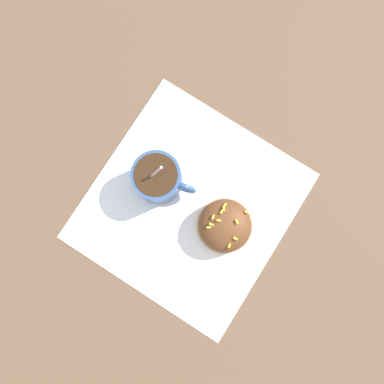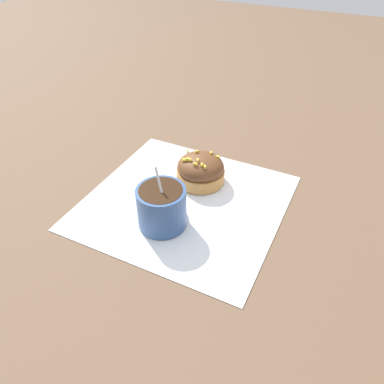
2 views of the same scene
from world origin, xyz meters
TOP-DOWN VIEW (x-y plane):
  - ground_plane at (0.00, 0.00)m, footprint 3.00×3.00m
  - paper_napkin at (0.00, 0.00)m, footprint 0.33×0.34m
  - coffee_cup at (0.06, -0.01)m, footprint 0.10×0.08m
  - frosted_pastry at (-0.07, -0.00)m, footprint 0.09×0.09m

SIDE VIEW (x-z plane):
  - ground_plane at x=0.00m, z-range 0.00..0.00m
  - paper_napkin at x=0.00m, z-range 0.00..0.00m
  - frosted_pastry at x=-0.07m, z-range 0.00..0.06m
  - coffee_cup at x=0.06m, z-range -0.01..0.09m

